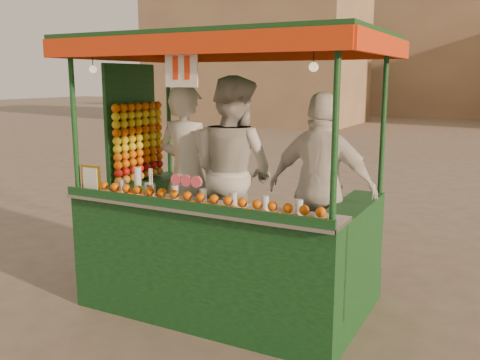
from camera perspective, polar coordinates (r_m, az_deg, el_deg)
The scene contains 7 objects.
ground at distance 5.53m, azimuth -5.31°, elevation -12.30°, with size 90.00×90.00×0.00m, color brown.
building_left at distance 26.98m, azimuth 1.86°, elevation 12.71°, with size 10.00×6.00×6.00m, color #A2845C.
building_center at distance 34.60m, azimuth 20.27°, elevation 12.50°, with size 14.00×7.00×7.00m, color #A2845C.
juice_cart at distance 5.04m, azimuth -2.32°, elevation -4.66°, with size 2.82×1.83×2.56m.
vendor_left at distance 5.48m, azimuth -5.79°, elevation 0.70°, with size 0.69×0.47×1.83m.
vendor_middle at distance 5.28m, azimuth -0.74°, elevation 0.84°, with size 1.10×0.96×1.91m.
vendor_right at distance 4.88m, azimuth 8.84°, elevation -0.99°, with size 1.05×0.46×1.77m.
Camera 1 is at (2.80, -4.24, 2.18)m, focal length 39.33 mm.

